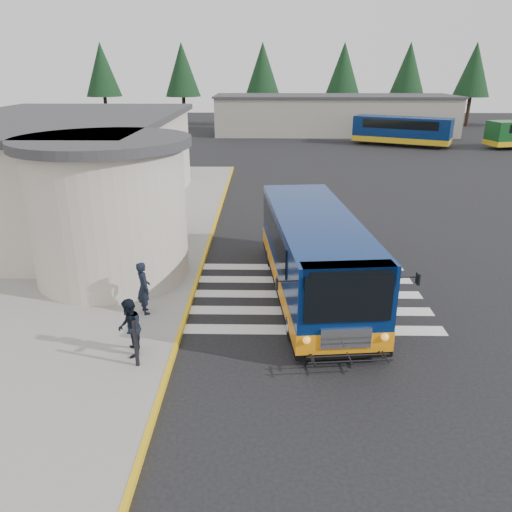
{
  "coord_description": "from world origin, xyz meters",
  "views": [
    {
      "loc": [
        -1.71,
        -15.86,
        7.07
      ],
      "look_at": [
        -1.97,
        -0.5,
        1.24
      ],
      "focal_mm": 35.0,
      "sensor_mm": 36.0,
      "label": 1
    }
  ],
  "objects_px": {
    "far_bus_a": "(402,130)",
    "bollard": "(136,344)",
    "pedestrian_b": "(130,328)",
    "transit_bus": "(314,257)",
    "pedestrian_a": "(144,288)"
  },
  "relations": [
    {
      "from": "pedestrian_a",
      "to": "bollard",
      "type": "xyz_separation_m",
      "value": [
        0.44,
        -2.85,
        -0.2
      ]
    },
    {
      "from": "pedestrian_a",
      "to": "pedestrian_b",
      "type": "relative_size",
      "value": 1.05
    },
    {
      "from": "pedestrian_b",
      "to": "far_bus_a",
      "type": "height_order",
      "value": "far_bus_a"
    },
    {
      "from": "pedestrian_a",
      "to": "transit_bus",
      "type": "bearing_deg",
      "value": -99.13
    },
    {
      "from": "pedestrian_b",
      "to": "bollard",
      "type": "distance_m",
      "value": 0.58
    },
    {
      "from": "pedestrian_a",
      "to": "pedestrian_b",
      "type": "distance_m",
      "value": 2.36
    },
    {
      "from": "far_bus_a",
      "to": "bollard",
      "type": "bearing_deg",
      "value": -176.48
    },
    {
      "from": "transit_bus",
      "to": "bollard",
      "type": "bearing_deg",
      "value": -141.24
    },
    {
      "from": "pedestrian_a",
      "to": "far_bus_a",
      "type": "height_order",
      "value": "far_bus_a"
    },
    {
      "from": "transit_bus",
      "to": "pedestrian_b",
      "type": "bearing_deg",
      "value": -146.03
    },
    {
      "from": "pedestrian_b",
      "to": "far_bus_a",
      "type": "xyz_separation_m",
      "value": [
        16.44,
        37.73,
        0.58
      ]
    },
    {
      "from": "pedestrian_a",
      "to": "bollard",
      "type": "distance_m",
      "value": 2.89
    },
    {
      "from": "pedestrian_b",
      "to": "bollard",
      "type": "bearing_deg",
      "value": 15.67
    },
    {
      "from": "pedestrian_b",
      "to": "bollard",
      "type": "xyz_separation_m",
      "value": [
        0.27,
        -0.5,
        -0.16
      ]
    },
    {
      "from": "pedestrian_b",
      "to": "bollard",
      "type": "height_order",
      "value": "pedestrian_b"
    }
  ]
}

